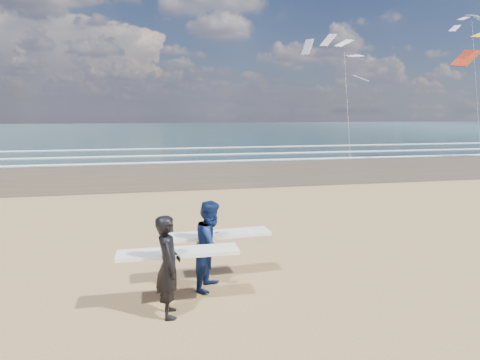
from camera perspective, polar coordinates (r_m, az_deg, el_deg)
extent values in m
cube|color=#453525|center=(31.88, 25.53, 1.88)|extent=(220.00, 12.00, 0.01)
cube|color=#183136|center=(81.47, 1.71, 6.69)|extent=(220.00, 100.00, 0.02)
cube|color=white|center=(35.77, 20.87, 2.95)|extent=(220.00, 0.50, 0.05)
cube|color=white|center=(39.78, 17.21, 3.71)|extent=(220.00, 0.50, 0.05)
cube|color=white|center=(45.54, 13.22, 4.52)|extent=(220.00, 0.50, 0.05)
imported|color=black|center=(7.66, -9.54, -11.26)|extent=(0.46, 0.68, 1.82)
cube|color=white|center=(7.96, -8.23, -9.51)|extent=(2.20, 0.54, 0.07)
imported|color=#0D1F4D|center=(8.74, -3.82, -8.58)|extent=(1.02, 1.10, 1.81)
cube|color=white|center=(9.07, -2.89, -7.25)|extent=(2.23, 0.65, 0.07)
cube|color=slate|center=(34.38, 14.48, 3.03)|extent=(0.12, 0.12, 0.10)
cube|color=slate|center=(50.08, 29.39, 3.99)|extent=(0.12, 0.12, 0.10)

